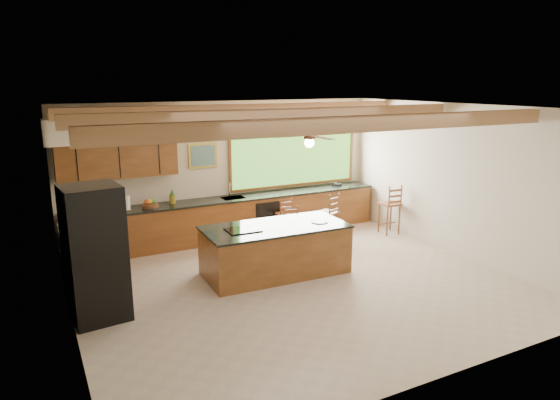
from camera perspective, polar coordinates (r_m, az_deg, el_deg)
ground at (r=8.77m, az=1.99°, el=-9.49°), size 7.20×7.20×0.00m
room_shell at (r=8.66m, az=-0.99°, el=5.47°), size 7.27×6.54×3.02m
counter_run at (r=10.48m, az=-8.70°, el=-3.06°), size 7.12×3.10×1.23m
island at (r=9.04m, az=-0.54°, el=-5.69°), size 2.60×1.28×0.92m
refrigerator at (r=7.68m, az=-20.38°, el=-5.75°), size 0.85×0.83×2.00m
bar_stool_a at (r=10.16m, az=1.10°, el=-2.74°), size 0.41×0.41×0.99m
bar_stool_b at (r=10.71m, az=5.60°, el=-1.58°), size 0.50×0.50×1.10m
bar_stool_c at (r=10.94m, az=0.58°, el=-1.71°), size 0.38×0.38×0.94m
bar_stool_d at (r=11.56m, az=12.63°, el=-0.55°), size 0.44×0.44×1.15m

